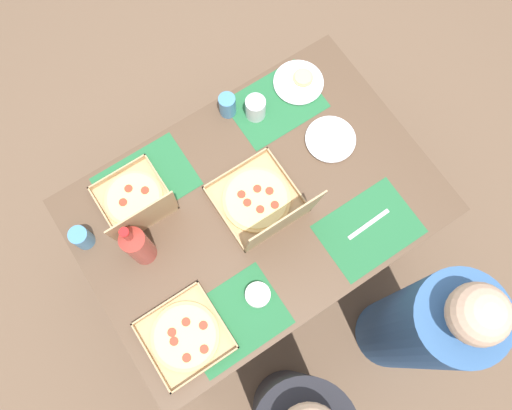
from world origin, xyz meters
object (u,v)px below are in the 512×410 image
object	(u,v)px
pizza_box_corner_left	(185,336)
plate_far_right	(299,82)
cup_clear_left	(227,105)
pizza_box_center	(136,203)
cup_dark	(256,108)
pizza_box_edge_far	(262,204)
plate_near_right	(330,140)
cup_spare	(82,238)
diner_left_seat	(420,327)
condiment_bowl	(258,295)
soda_bottle	(137,245)

from	to	relation	value
pizza_box_corner_left	plate_far_right	bearing A→B (deg)	-146.18
cup_clear_left	pizza_box_corner_left	bearing A→B (deg)	47.86
pizza_box_center	cup_dark	size ratio (longest dim) A/B	2.82
pizza_box_edge_far	plate_near_right	xyz separation A→B (m)	(-0.38, -0.08, -0.04)
cup_spare	diner_left_seat	distance (m)	1.34
cup_spare	cup_clear_left	distance (m)	0.74
pizza_box_edge_far	pizza_box_center	distance (m)	0.47
cup_spare	plate_far_right	bearing A→B (deg)	-174.09
pizza_box_edge_far	cup_dark	size ratio (longest dim) A/B	3.28
cup_clear_left	plate_far_right	bearing A→B (deg)	170.36
pizza_box_center	condiment_bowl	world-z (taller)	pizza_box_center
plate_far_right	cup_clear_left	world-z (taller)	cup_clear_left
condiment_bowl	plate_far_right	bearing A→B (deg)	-134.42
condiment_bowl	pizza_box_edge_far	bearing A→B (deg)	-126.11
plate_near_right	cup_dark	bearing A→B (deg)	-54.78
pizza_box_center	cup_clear_left	xyz separation A→B (m)	(-0.50, -0.15, 0.01)
plate_near_right	pizza_box_center	bearing A→B (deg)	-13.19
plate_far_right	soda_bottle	world-z (taller)	soda_bottle
condiment_bowl	diner_left_seat	bearing A→B (deg)	138.18
cup_dark	pizza_box_center	bearing A→B (deg)	7.71
pizza_box_corner_left	diner_left_seat	size ratio (longest dim) A/B	0.23
plate_far_right	condiment_bowl	xyz separation A→B (m)	(0.61, 0.63, 0.01)
soda_bottle	cup_spare	size ratio (longest dim) A/B	3.16
pizza_box_corner_left	cup_spare	bearing A→B (deg)	-75.27
cup_clear_left	condiment_bowl	world-z (taller)	cup_clear_left
pizza_box_center	cup_dark	xyz separation A→B (m)	(-0.58, -0.08, 0.01)
cup_clear_left	cup_dark	distance (m)	0.11
pizza_box_center	plate_far_right	bearing A→B (deg)	-173.15
cup_spare	cup_clear_left	bearing A→B (deg)	-167.61
diner_left_seat	plate_near_right	bearing A→B (deg)	-96.52
pizza_box_edge_far	pizza_box_center	size ratio (longest dim) A/B	1.16
pizza_box_corner_left	plate_far_right	world-z (taller)	pizza_box_corner_left
cup_dark	diner_left_seat	bearing A→B (deg)	95.10
cup_spare	condiment_bowl	size ratio (longest dim) A/B	1.12
pizza_box_center	cup_spare	bearing A→B (deg)	2.59
cup_dark	diner_left_seat	world-z (taller)	diner_left_seat
pizza_box_corner_left	soda_bottle	world-z (taller)	soda_bottle
pizza_box_corner_left	plate_near_right	world-z (taller)	pizza_box_corner_left
soda_bottle	cup_dark	world-z (taller)	soda_bottle
plate_far_right	cup_spare	distance (m)	1.04
plate_near_right	plate_far_right	size ratio (longest dim) A/B	0.97
plate_near_right	cup_spare	world-z (taller)	cup_spare
condiment_bowl	diner_left_seat	xyz separation A→B (m)	(-0.48, 0.43, -0.23)
pizza_box_corner_left	pizza_box_center	xyz separation A→B (m)	(-0.10, -0.51, 0.03)
plate_far_right	condiment_bowl	world-z (taller)	condiment_bowl
soda_bottle	cup_spare	xyz separation A→B (m)	(0.16, -0.16, -0.08)
cup_dark	diner_left_seat	xyz separation A→B (m)	(-0.09, 1.04, -0.26)
pizza_box_corner_left	cup_spare	size ratio (longest dim) A/B	2.69
soda_bottle	condiment_bowl	bearing A→B (deg)	126.00
pizza_box_corner_left	plate_far_right	distance (m)	1.09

